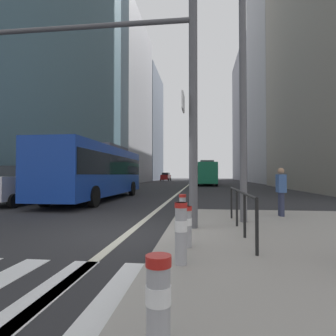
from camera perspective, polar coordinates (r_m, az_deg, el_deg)
The scene contains 20 objects.
ground_plane at distance 27.17m, azimuth 2.89°, elevation -4.53°, with size 160.00×160.00×0.00m, color #28282B.
lane_centre_line at distance 37.14m, azimuth 3.96°, elevation -3.66°, with size 0.20×80.00×0.01m, color beige.
office_tower_left_near at distance 35.28m, azimuth -28.17°, elevation 27.76°, with size 13.53×24.33×37.17m, color slate.
office_tower_left_mid at distance 56.62m, azimuth -12.10°, elevation 13.01°, with size 13.58×20.57×31.02m, color #9E9EA3.
office_tower_left_far at distance 77.37m, azimuth -6.68°, elevation 8.30°, with size 12.91×18.38×28.90m, color slate.
office_tower_right_mid at distance 59.30m, azimuth 22.96°, elevation 23.84°, with size 11.04×17.42×53.29m, color #9E9EA3.
office_tower_right_far at distance 80.00m, azimuth 17.88°, elevation 9.95°, with size 10.64×25.44×34.17m, color gray.
city_bus_blue_oncoming at distance 17.19m, azimuth -14.16°, elevation -0.23°, with size 2.72×11.32×3.40m.
sedan_white_oncoming at distance 16.11m, azimuth -28.40°, elevation -3.05°, with size 2.15×4.35×1.94m.
city_bus_red_receding at distance 40.55m, azimuth 7.86°, elevation -0.87°, with size 2.81×11.39×3.40m.
car_oncoming_mid at distance 65.68m, azimuth -0.45°, elevation -1.79°, with size 2.20×4.62×1.94m.
car_receding_near at distance 65.43m, azimuth 9.04°, elevation -1.78°, with size 2.18×4.19×1.94m.
traffic_signal_gantry at distance 7.98m, azimuth -11.04°, elevation 17.75°, with size 6.34×0.65×6.00m.
street_lamp_post at distance 9.17m, azimuth 15.00°, elevation 22.97°, with size 5.50×0.32×8.00m.
bollard_front at distance 2.29m, azimuth -1.97°, elevation -25.52°, with size 0.20×0.20×0.76m.
bollard_left at distance 4.35m, azimuth 2.66°, elevation -12.54°, with size 0.20×0.20×0.94m.
bollard_right at distance 5.36m, azimuth 3.87°, elevation -11.38°, with size 0.20×0.20×0.77m.
bollard_back at distance 7.64m, azimuth 3.00°, elevation -8.13°, with size 0.20×0.20×0.83m.
pedestrian_railing at distance 6.97m, azimuth 14.57°, elevation -6.62°, with size 0.06×4.07×0.98m.
pedestrian_waiting at distance 9.92m, azimuth 22.12°, elevation -4.10°, with size 0.26×0.39×1.58m.
Camera 1 is at (1.87, -7.06, 1.52)m, focal length 29.81 mm.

